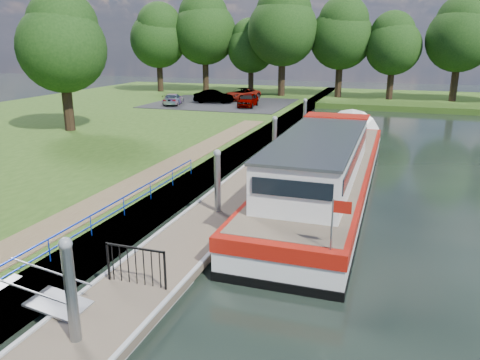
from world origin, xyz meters
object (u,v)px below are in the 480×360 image
(car_c, at_px, (173,99))
(car_a, at_px, (248,100))
(car_d, at_px, (242,94))
(barge, at_px, (328,168))
(car_b, at_px, (214,96))
(pontoon, at_px, (251,185))

(car_c, bearing_deg, car_a, 172.64)
(car_d, bearing_deg, barge, -42.33)
(car_c, bearing_deg, barge, 117.57)
(barge, height_order, car_d, barge)
(car_c, relative_size, car_d, 0.83)
(barge, height_order, car_b, barge)
(barge, bearing_deg, car_a, 116.83)
(pontoon, xyz_separation_m, car_d, (-9.79, 28.03, 1.30))
(pontoon, bearing_deg, car_c, 124.47)
(car_b, xyz_separation_m, car_d, (2.01, 3.29, -0.02))
(pontoon, relative_size, barge, 1.42)
(pontoon, relative_size, car_b, 7.43)
(pontoon, relative_size, car_d, 6.46)
(pontoon, distance_m, car_c, 26.83)
(pontoon, distance_m, car_b, 27.44)
(car_a, relative_size, car_c, 0.99)
(pontoon, height_order, car_c, car_c)
(car_b, height_order, car_d, car_b)
(pontoon, xyz_separation_m, barge, (3.60, 1.14, 0.90))
(barge, xyz_separation_m, car_c, (-18.76, 20.95, 0.31))
(barge, height_order, car_c, barge)
(car_b, xyz_separation_m, car_c, (-3.37, -2.65, -0.10))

